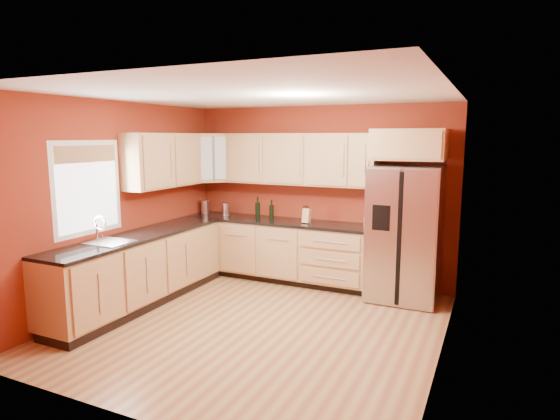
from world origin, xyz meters
name	(u,v)px	position (x,y,z in m)	size (l,w,h in m)	color
floor	(257,325)	(0.00, 0.00, 0.00)	(4.00, 4.00, 0.00)	brown
ceiling	(255,94)	(0.00, 0.00, 2.60)	(4.00, 4.00, 0.00)	white
wall_back	(318,194)	(0.00, 2.00, 1.30)	(4.00, 0.04, 2.60)	maroon
wall_front	(127,255)	(0.00, -2.00, 1.30)	(4.00, 0.04, 2.60)	maroon
wall_left	(119,203)	(-2.00, 0.00, 1.30)	(0.04, 4.00, 2.60)	maroon
wall_right	(446,229)	(2.00, 0.00, 1.30)	(0.04, 4.00, 2.60)	maroon
base_cabinets_back	(277,251)	(-0.55, 1.70, 0.44)	(2.90, 0.60, 0.88)	tan
base_cabinets_left	(140,271)	(-1.70, 0.00, 0.44)	(0.60, 2.80, 0.88)	tan
countertop_back	(276,221)	(-0.55, 1.69, 0.90)	(2.90, 0.62, 0.04)	black
countertop_left	(139,236)	(-1.69, 0.00, 0.90)	(0.62, 2.80, 0.04)	black
upper_cabinets_back	(299,159)	(-0.25, 1.83, 1.83)	(2.30, 0.33, 0.75)	tan
upper_cabinets_left	(164,160)	(-1.83, 0.72, 1.83)	(0.33, 1.35, 0.75)	tan
corner_upper_cabinet	(211,158)	(-1.67, 1.67, 1.83)	(0.62, 0.33, 0.75)	tan
over_fridge_cabinet	(409,145)	(1.35, 1.70, 2.05)	(0.92, 0.60, 0.40)	tan
refrigerator	(405,234)	(1.35, 1.62, 0.89)	(0.90, 0.75, 1.78)	#B7B7BC
window	(88,188)	(-1.98, -0.50, 1.55)	(0.03, 0.90, 1.00)	white
sink_faucet	(109,230)	(-1.69, -0.50, 1.07)	(0.50, 0.42, 0.30)	silver
canister_left	(205,207)	(-1.85, 1.74, 1.03)	(0.13, 0.13, 0.22)	#B7B7BC
canister_right	(226,209)	(-1.45, 1.73, 1.02)	(0.12, 0.12, 0.20)	#B7B7BC
wine_bottle_a	(258,208)	(-0.86, 1.68, 1.09)	(0.07, 0.07, 0.33)	black
wine_bottle_b	(272,210)	(-0.63, 1.70, 1.07)	(0.07, 0.07, 0.30)	black
knife_block	(307,216)	(-0.05, 1.65, 1.02)	(0.10, 0.09, 0.21)	tan
soap_dispenser	(366,220)	(0.80, 1.74, 1.01)	(0.06, 0.06, 0.18)	white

